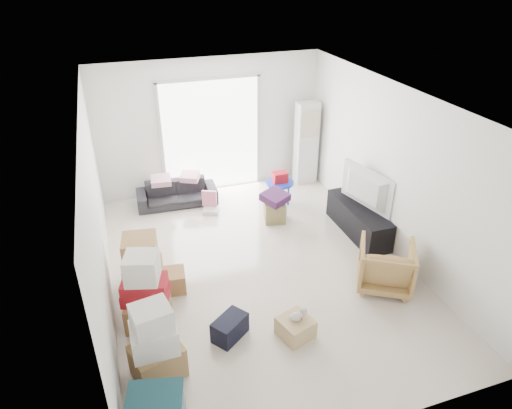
{
  "coord_description": "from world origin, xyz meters",
  "views": [
    {
      "loc": [
        -1.91,
        -5.54,
        4.39
      ],
      "look_at": [
        0.02,
        0.2,
        1.03
      ],
      "focal_mm": 32.0,
      "sensor_mm": 36.0,
      "label": 1
    }
  ],
  "objects": [
    {
      "name": "toy_walker",
      "position": [
        -0.3,
        2.0,
        0.11
      ],
      "size": [
        0.38,
        0.36,
        0.4
      ],
      "rotation": [
        0.0,
        0.0,
        -0.4
      ],
      "color": "silver",
      "rests_on": "room_shell"
    },
    {
      "name": "box_stack_c",
      "position": [
        -1.77,
        0.14,
        0.41
      ],
      "size": [
        0.62,
        0.55,
        0.83
      ],
      "rotation": [
        0.0,
        0.0,
        -0.18
      ],
      "color": "#9D7C46",
      "rests_on": "room_shell"
    },
    {
      "name": "wood_crate",
      "position": [
        -0.03,
        -1.54,
        0.13
      ],
      "size": [
        0.5,
        0.5,
        0.27
      ],
      "primitive_type": "cube",
      "rotation": [
        0.0,
        0.0,
        0.31
      ],
      "color": "#DDC57F",
      "rests_on": "room_shell"
    },
    {
      "name": "box_stack_a",
      "position": [
        -1.8,
        -1.6,
        0.46
      ],
      "size": [
        0.67,
        0.61,
        1.02
      ],
      "rotation": [
        0.0,
        0.0,
        0.16
      ],
      "color": "#9D7C46",
      "rests_on": "room_shell"
    },
    {
      "name": "pillow_right",
      "position": [
        -0.57,
        2.53,
        0.66
      ],
      "size": [
        0.4,
        0.38,
        0.11
      ],
      "primitive_type": "cube",
      "rotation": [
        0.0,
        0.0,
        -0.47
      ],
      "color": "#D79DAA",
      "rests_on": "sofa"
    },
    {
      "name": "kids_table",
      "position": [
        1.07,
        1.88,
        0.48
      ],
      "size": [
        0.55,
        0.55,
        0.67
      ],
      "rotation": [
        0.0,
        0.0,
        0.42
      ],
      "color": "#1937C6",
      "rests_on": "room_shell"
    },
    {
      "name": "loose_box",
      "position": [
        -1.38,
        -0.1,
        0.15
      ],
      "size": [
        0.41,
        0.41,
        0.31
      ],
      "primitive_type": "cube",
      "rotation": [
        0.0,
        0.0,
        -0.12
      ],
      "color": "#9D7C46",
      "rests_on": "room_shell"
    },
    {
      "name": "room_shell",
      "position": [
        0.0,
        0.0,
        1.35
      ],
      "size": [
        4.98,
        6.48,
        3.18
      ],
      "color": "beige",
      "rests_on": "ground"
    },
    {
      "name": "plush_bunny",
      "position": [
        0.0,
        -1.53,
        0.33
      ],
      "size": [
        0.26,
        0.15,
        0.13
      ],
      "rotation": [
        0.0,
        0.0,
        -0.2
      ],
      "color": "#B2ADA8",
      "rests_on": "wood_crate"
    },
    {
      "name": "tv_console",
      "position": [
        2.0,
        0.43,
        0.26
      ],
      "size": [
        0.47,
        1.55,
        0.52
      ],
      "primitive_type": "cube",
      "color": "black",
      "rests_on": "room_shell"
    },
    {
      "name": "television",
      "position": [
        2.0,
        0.43,
        0.59
      ],
      "size": [
        0.93,
        1.31,
        0.16
      ],
      "primitive_type": "imported",
      "rotation": [
        0.0,
        0.0,
        1.8
      ],
      "color": "black",
      "rests_on": "tv_console"
    },
    {
      "name": "ottoman",
      "position": [
        0.75,
        1.29,
        0.19
      ],
      "size": [
        0.46,
        0.46,
        0.38
      ],
      "primitive_type": "cube",
      "rotation": [
        0.0,
        0.0,
        -0.23
      ],
      "color": "olive",
      "rests_on": "room_shell"
    },
    {
      "name": "blanket",
      "position": [
        0.75,
        1.29,
        0.45
      ],
      "size": [
        0.56,
        0.56,
        0.14
      ],
      "primitive_type": "cube",
      "rotation": [
        0.0,
        0.0,
        0.48
      ],
      "color": "#4A2052",
      "rests_on": "ottoman"
    },
    {
      "name": "sliding_door",
      "position": [
        0.0,
        2.98,
        1.24
      ],
      "size": [
        2.1,
        0.04,
        2.33
      ],
      "color": "white",
      "rests_on": "room_shell"
    },
    {
      "name": "box_stack_b",
      "position": [
        -1.8,
        -0.69,
        0.48
      ],
      "size": [
        0.68,
        0.67,
        1.09
      ],
      "rotation": [
        0.0,
        0.0,
        -0.24
      ],
      "color": "#9D7C46",
      "rests_on": "room_shell"
    },
    {
      "name": "pillow_left",
      "position": [
        -1.13,
        2.54,
        0.67
      ],
      "size": [
        0.43,
        0.35,
        0.13
      ],
      "primitive_type": "cube",
      "rotation": [
        0.0,
        0.0,
        -0.1
      ],
      "color": "#D79DAA",
      "rests_on": "sofa"
    },
    {
      "name": "sofa",
      "position": [
        -0.86,
        2.5,
        0.3
      ],
      "size": [
        1.57,
        0.54,
        0.6
      ],
      "primitive_type": "imported",
      "rotation": [
        0.0,
        0.0,
        -0.06
      ],
      "color": "#2B2B30",
      "rests_on": "room_shell"
    },
    {
      "name": "duffel_bag",
      "position": [
        -0.84,
        -1.29,
        0.15
      ],
      "size": [
        0.54,
        0.5,
        0.3
      ],
      "primitive_type": "cube",
      "rotation": [
        0.0,
        0.0,
        0.63
      ],
      "color": "black",
      "rests_on": "room_shell"
    },
    {
      "name": "armchair",
      "position": [
        1.62,
        -1.01,
        0.39
      ],
      "size": [
        1.03,
        1.01,
        0.79
      ],
      "primitive_type": "imported",
      "rotation": [
        0.0,
        0.0,
        2.6
      ],
      "color": "tan",
      "rests_on": "room_shell"
    },
    {
      "name": "ac_tower",
      "position": [
        1.95,
        2.65,
        0.88
      ],
      "size": [
        0.45,
        0.3,
        1.75
      ],
      "primitive_type": "cube",
      "color": "silver",
      "rests_on": "room_shell"
    }
  ]
}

